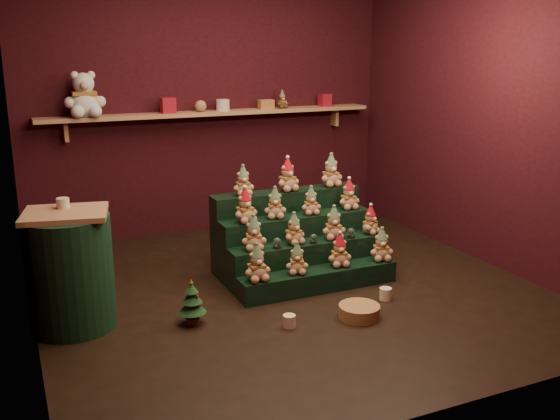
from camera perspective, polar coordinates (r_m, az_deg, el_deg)
name	(u,v)px	position (r m, az deg, el deg)	size (l,w,h in m)	color
ground	(288,289)	(5.32, 0.72, -7.20)	(4.00, 4.00, 0.00)	black
back_wall	(208,102)	(6.87, -6.56, 9.78)	(4.00, 0.10, 2.80)	black
front_wall	(461,169)	(3.24, 16.24, 3.64)	(4.00, 0.10, 2.80)	black
left_wall	(6,139)	(4.51, -23.74, 5.99)	(0.10, 4.00, 2.80)	black
right_wall	(490,112)	(6.11, 18.68, 8.49)	(0.10, 4.00, 2.80)	black
back_shelf	(214,113)	(6.71, -6.07, 8.77)	(3.60, 0.26, 0.24)	#A77E53
riser_tier_front	(319,280)	(5.27, 3.56, -6.37)	(1.40, 0.22, 0.18)	black
riser_tier_midfront	(307,261)	(5.42, 2.50, -4.73)	(1.40, 0.22, 0.36)	black
riser_tier_midback	(296,244)	(5.58, 1.50, -3.17)	(1.40, 0.22, 0.54)	black
riser_tier_back	(286,228)	(5.75, 0.55, -1.69)	(1.40, 0.22, 0.72)	black
teddy_0	(257,263)	(4.95, -2.14, -4.82)	(0.22, 0.19, 0.30)	tan
teddy_1	(297,258)	(5.11, 1.57, -4.45)	(0.19, 0.17, 0.26)	tan
teddy_2	(339,250)	(5.30, 5.46, -3.65)	(0.20, 0.18, 0.28)	tan
teddy_3	(381,244)	(5.48, 9.26, -3.12)	(0.20, 0.18, 0.29)	tan
teddy_4	(254,233)	(5.12, -2.42, -2.08)	(0.21, 0.19, 0.29)	tan
teddy_5	(294,229)	(5.27, 1.28, -1.72)	(0.19, 0.17, 0.27)	tan
teddy_6	(334,223)	(5.42, 4.93, -1.18)	(0.21, 0.19, 0.29)	tan
teddy_7	(370,220)	(5.61, 8.26, -0.89)	(0.18, 0.16, 0.26)	tan
teddy_8	(245,205)	(5.26, -3.22, 0.42)	(0.21, 0.19, 0.29)	tan
teddy_9	(275,203)	(5.39, -0.46, 0.65)	(0.19, 0.17, 0.27)	tan
teddy_10	(311,201)	(5.52, 2.85, 0.87)	(0.18, 0.16, 0.25)	tan
teddy_11	(349,194)	(5.72, 6.31, 1.44)	(0.20, 0.18, 0.28)	tan
teddy_12	(243,181)	(5.45, -3.39, 2.69)	(0.19, 0.17, 0.26)	tan
teddy_13	(288,175)	(5.61, 0.69, 3.24)	(0.21, 0.19, 0.29)	tan
teddy_14	(331,170)	(5.81, 4.68, 3.63)	(0.21, 0.19, 0.30)	tan
snow_globe_a	(277,243)	(5.17, -0.25, -3.03)	(0.07, 0.07, 0.09)	black
snow_globe_b	(314,239)	(5.31, 3.08, -2.62)	(0.06, 0.06, 0.08)	black
snow_globe_c	(351,233)	(5.49, 6.52, -2.09)	(0.07, 0.07, 0.09)	black
side_table	(70,271)	(4.73, -18.63, -5.27)	(0.65, 0.61, 0.87)	#A77E53
table_ornament	(63,203)	(4.70, -19.24, 0.61)	(0.09, 0.09, 0.07)	beige
mini_christmas_tree	(192,302)	(4.66, -8.06, -8.35)	(0.21, 0.21, 0.35)	#402117
mug_left	(289,321)	(4.62, 0.85, -10.12)	(0.09, 0.09, 0.09)	beige
mug_right	(385,294)	(5.16, 9.62, -7.56)	(0.10, 0.10, 0.10)	beige
wicker_basket	(359,311)	(4.81, 7.25, -9.18)	(0.31, 0.31, 0.10)	#A46E42
white_bear	(84,88)	(6.37, -17.50, 10.56)	(0.39, 0.35, 0.55)	silver
brown_bear	(282,100)	(6.95, 0.20, 10.06)	(0.14, 0.12, 0.19)	#4B2F19
gift_tin_red_a	(168,105)	(6.54, -10.21, 9.40)	(0.14, 0.14, 0.16)	#AC1A2C
gift_tin_cream	(223,105)	(6.71, -5.25, 9.53)	(0.14, 0.14, 0.12)	beige
gift_tin_red_b	(325,100)	(7.20, 4.13, 9.99)	(0.12, 0.12, 0.14)	#AC1A2C
shelf_plush_ball	(201,106)	(6.63, -7.27, 9.41)	(0.12, 0.12, 0.12)	tan
scarf_gift_box	(266,104)	(6.89, -1.28, 9.64)	(0.16, 0.10, 0.10)	#CF5D1D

